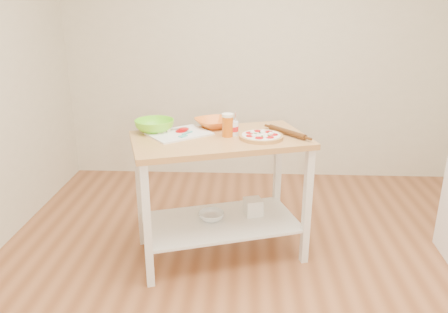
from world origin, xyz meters
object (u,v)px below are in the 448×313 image
prep_island (220,171)px  pizza (261,136)px  spatula (185,134)px  green_bowl (155,126)px  rolling_pin (287,132)px  knife (164,131)px  cutting_board (179,133)px  shelf_bin (253,207)px  yogurt_tub (233,128)px  shelf_glass_bowl (211,216)px  orange_bowl (214,123)px  beer_pint (228,125)px

prep_island → pizza: (0.28, -0.01, 0.27)m
spatula → green_bowl: 0.26m
prep_island → rolling_pin: 0.54m
knife → cutting_board: bearing=-41.9°
green_bowl → shelf_bin: bearing=0.1°
cutting_board → rolling_pin: size_ratio=1.48×
pizza → cutting_board: pizza is taller
yogurt_tub → shelf_glass_bowl: bearing=-164.7°
spatula → shelf_glass_bowl: (0.17, 0.01, -0.63)m
spatula → orange_bowl: bearing=-0.2°
orange_bowl → shelf_bin: orange_bowl is taller
orange_bowl → rolling_pin: orange_bowl is taller
rolling_pin → shelf_bin: size_ratio=2.70×
spatula → beer_pint: bearing=-50.3°
pizza → knife: size_ratio=1.25×
beer_pint → yogurt_tub: yogurt_tub is taller
prep_island → rolling_pin: bearing=9.7°
shelf_bin → shelf_glass_bowl: bearing=-161.5°
orange_bowl → beer_pint: bearing=-63.9°
spatula → shelf_glass_bowl: size_ratio=0.79×
green_bowl → prep_island: bearing=-13.7°
prep_island → knife: knife is taller
cutting_board → green_bowl: size_ratio=1.79×
spatula → green_bowl: green_bowl is taller
beer_pint → shelf_glass_bowl: size_ratio=0.84×
rolling_pin → shelf_glass_bowl: rolling_pin is taller
pizza → green_bowl: green_bowl is taller
pizza → spatula: pizza is taller
prep_island → shelf_bin: 0.42m
orange_bowl → shelf_bin: bearing=-24.6°
spatula → rolling_pin: size_ratio=0.45×
spatula → yogurt_tub: bearing=-45.7°
cutting_board → knife: (-0.11, 0.02, 0.01)m
green_bowl → rolling_pin: size_ratio=0.83×
shelf_glass_bowl → shelf_bin: bearing=18.5°
prep_island → rolling_pin: size_ratio=3.94×
knife → beer_pint: size_ratio=1.50×
beer_pint → yogurt_tub: bearing=41.6°
cutting_board → shelf_bin: size_ratio=4.00×
pizza → beer_pint: (-0.23, 0.04, 0.06)m
green_bowl → rolling_pin: green_bowl is taller
prep_island → pizza: pizza is taller
prep_island → shelf_glass_bowl: size_ratio=6.99×
pizza → beer_pint: beer_pint is taller
yogurt_tub → shelf_bin: bearing=21.6°
cutting_board → spatula: size_ratio=3.32×
cutting_board → beer_pint: size_ratio=3.13×
prep_island → shelf_bin: bearing=26.1°
cutting_board → spatula: bearing=-82.0°
yogurt_tub → shelf_glass_bowl: 0.68m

